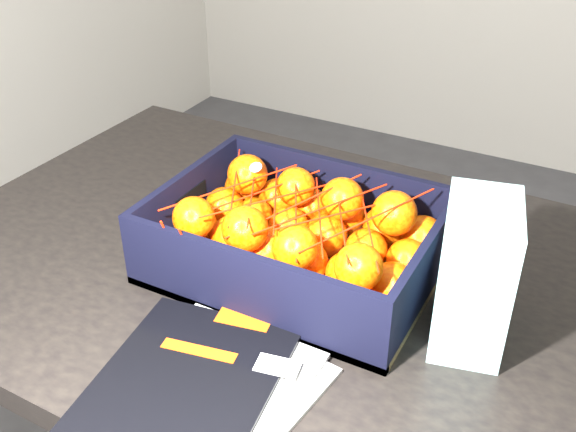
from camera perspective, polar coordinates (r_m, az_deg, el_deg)
The scene contains 6 objects.
table at distance 1.11m, azimuth 0.54°, elevation -8.29°, with size 1.21×0.82×0.75m.
magazine_stack at distance 0.84m, azimuth -7.74°, elevation -14.74°, with size 0.28×0.34×0.02m.
produce_crate at distance 1.03m, azimuth 0.79°, elevation -2.74°, with size 0.41×0.31×0.12m.
clementine_heap at distance 1.01m, azimuth 0.97°, elevation -1.76°, with size 0.39×0.28×0.12m.
mesh_net at distance 0.98m, azimuth 0.14°, elevation 0.75°, with size 0.34×0.27×0.09m.
retail_carton at distance 0.90m, azimuth 15.43°, elevation -4.80°, with size 0.09×0.13×0.20m, color white.
Camera 1 is at (0.24, -1.08, 1.37)m, focal length 42.24 mm.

